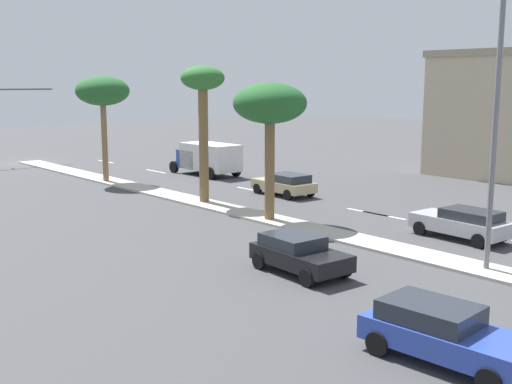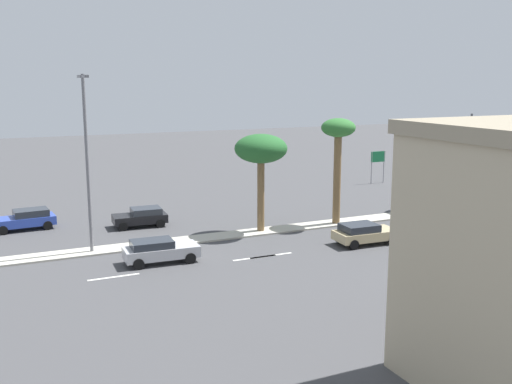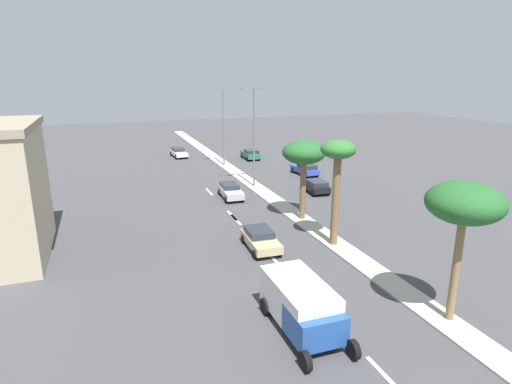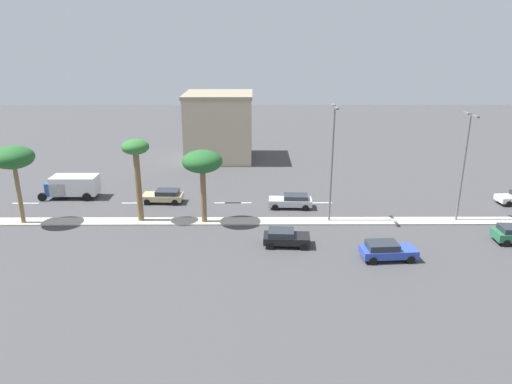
% 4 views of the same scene
% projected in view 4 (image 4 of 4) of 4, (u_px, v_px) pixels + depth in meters
% --- Properties ---
extents(ground_plane, '(160.00, 160.00, 0.00)m').
position_uv_depth(ground_plane, '(251.00, 222.00, 44.03)').
color(ground_plane, '#424244').
extents(median_curb, '(1.80, 92.12, 0.12)m').
position_uv_depth(median_curb, '(360.00, 221.00, 44.05)').
color(median_curb, '#B7B2A3').
rests_on(median_curb, ground).
extents(lane_stripe_right, '(0.20, 2.80, 0.01)m').
position_uv_depth(lane_stripe_right, '(25.00, 203.00, 48.95)').
color(lane_stripe_right, silver).
rests_on(lane_stripe_right, ground).
extents(lane_stripe_far, '(0.20, 2.80, 0.01)m').
position_uv_depth(lane_stripe_far, '(135.00, 203.00, 49.00)').
color(lane_stripe_far, silver).
rests_on(lane_stripe_far, ground).
extents(lane_stripe_mid, '(0.20, 2.80, 0.01)m').
position_uv_depth(lane_stripe_mid, '(228.00, 203.00, 49.04)').
color(lane_stripe_mid, silver).
rests_on(lane_stripe_mid, ground).
extents(lane_stripe_outboard, '(0.20, 2.80, 0.01)m').
position_uv_depth(lane_stripe_outboard, '(238.00, 203.00, 49.05)').
color(lane_stripe_outboard, silver).
rests_on(lane_stripe_outboard, ground).
extents(lane_stripe_center, '(0.20, 2.80, 0.01)m').
position_uv_depth(lane_stripe_center, '(319.00, 203.00, 49.08)').
color(lane_stripe_center, silver).
rests_on(lane_stripe_center, ground).
extents(commercial_building, '(9.65, 9.31, 9.21)m').
position_uv_depth(commercial_building, '(219.00, 126.00, 65.74)').
color(commercial_building, tan).
rests_on(commercial_building, ground).
extents(palm_tree_inboard, '(3.65, 3.65, 7.21)m').
position_uv_depth(palm_tree_inboard, '(13.00, 159.00, 41.68)').
color(palm_tree_inboard, olive).
rests_on(palm_tree_inboard, median_curb).
extents(palm_tree_leading, '(2.47, 2.47, 7.70)m').
position_uv_depth(palm_tree_leading, '(136.00, 155.00, 42.18)').
color(palm_tree_leading, brown).
rests_on(palm_tree_leading, median_curb).
extents(palm_tree_right, '(3.64, 3.64, 6.77)m').
position_uv_depth(palm_tree_right, '(202.00, 163.00, 42.08)').
color(palm_tree_right, brown).
rests_on(palm_tree_right, median_curb).
extents(street_lamp_center, '(2.90, 0.24, 10.76)m').
position_uv_depth(street_lamp_center, '(332.00, 156.00, 42.17)').
color(street_lamp_center, slate).
rests_on(street_lamp_center, median_curb).
extents(street_lamp_mid, '(2.90, 0.24, 10.03)m').
position_uv_depth(street_lamp_mid, '(464.00, 159.00, 42.39)').
color(street_lamp_mid, slate).
rests_on(street_lamp_mid, median_curb).
extents(sedan_silver_leading, '(2.09, 4.40, 1.40)m').
position_uv_depth(sedan_silver_leading, '(292.00, 201.00, 47.42)').
color(sedan_silver_leading, '#B2B2B7').
rests_on(sedan_silver_leading, ground).
extents(sedan_black_mid, '(2.18, 3.92, 1.36)m').
position_uv_depth(sedan_black_mid, '(285.00, 237.00, 38.83)').
color(sedan_black_mid, black).
rests_on(sedan_black_mid, ground).
extents(sedan_blue_near, '(2.20, 4.35, 1.43)m').
position_uv_depth(sedan_blue_near, '(387.00, 250.00, 36.40)').
color(sedan_blue_near, '#2D47AD').
rests_on(sedan_blue_near, ground).
extents(sedan_tan_trailing, '(2.19, 4.21, 1.38)m').
position_uv_depth(sedan_tan_trailing, '(164.00, 196.00, 48.98)').
color(sedan_tan_trailing, tan).
rests_on(sedan_tan_trailing, ground).
extents(box_truck, '(2.62, 5.99, 2.40)m').
position_uv_depth(box_truck, '(71.00, 186.00, 50.31)').
color(box_truck, '#234C99').
rests_on(box_truck, ground).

